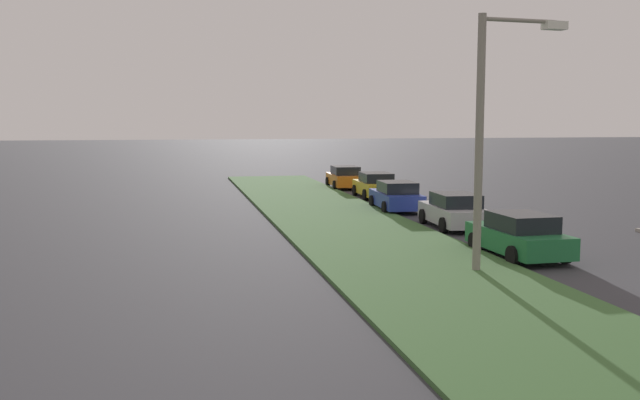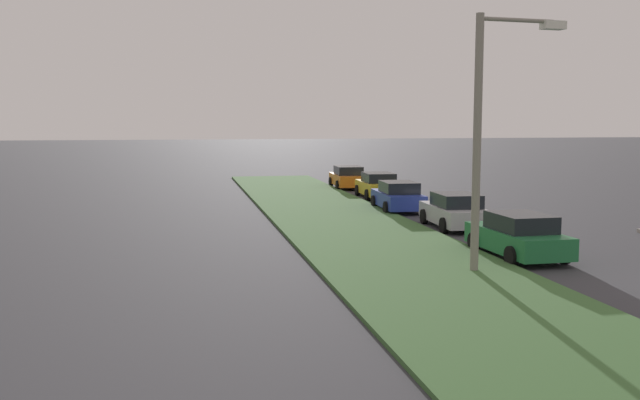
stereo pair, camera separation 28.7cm
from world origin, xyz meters
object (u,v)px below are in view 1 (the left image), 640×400
parked_car_silver (454,211)px  streetlight (491,124)px  parked_car_green (519,236)px  parked_car_blue (396,196)px  parked_car_yellow (375,186)px  parked_car_orange (345,177)px

parked_car_silver → streetlight: bearing=166.5°
parked_car_green → parked_car_blue: bearing=-0.4°
parked_car_silver → parked_car_green: bearing=179.2°
parked_car_blue → parked_car_green: bearing=-175.9°
streetlight → parked_car_yellow: bearing=-6.8°
parked_car_orange → streetlight: 26.64m
parked_car_blue → parked_car_yellow: (5.91, -0.62, 0.00)m
parked_car_yellow → parked_car_orange: bearing=5.7°
parked_car_yellow → parked_car_orange: (6.00, 0.36, 0.00)m
parked_car_orange → parked_car_silver: bearing=-176.4°
parked_car_silver → parked_car_orange: same height
parked_car_green → parked_car_orange: same height
streetlight → parked_car_silver: bearing=-16.0°
parked_car_blue → streetlight: streetlight is taller
parked_car_blue → parked_car_orange: bearing=1.6°
parked_car_silver → parked_car_blue: (5.91, 0.63, 0.00)m
parked_car_silver → parked_car_blue: 5.94m
parked_car_blue → parked_car_orange: 11.91m
parked_car_blue → parked_car_orange: size_ratio=1.00×
parked_car_blue → streetlight: bearing=175.7°
parked_car_silver → streetlight: (-8.49, 2.44, 3.67)m
parked_car_yellow → streetlight: streetlight is taller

